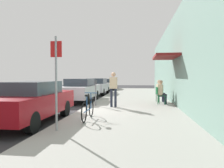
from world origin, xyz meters
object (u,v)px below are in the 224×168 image
parked_car_1 (80,90)px  street_sign (56,76)px  parked_car_3 (107,84)px  cafe_chair_0 (161,95)px  parked_car_2 (97,86)px  parking_meter (96,91)px  pedestrian_standing (113,87)px  bicycle_0 (88,109)px  seated_patron_1 (160,90)px  parked_car_0 (30,101)px  cafe_chair_1 (159,93)px  seated_patron_0 (162,91)px

parked_car_1 → street_sign: street_sign is taller
parked_car_3 → cafe_chair_0: (4.91, -13.30, -0.07)m
parked_car_2 → parking_meter: parking_meter is taller
pedestrian_standing → parked_car_3: bearing=99.7°
parked_car_1 → parked_car_2: size_ratio=1.00×
bicycle_0 → seated_patron_1: seated_patron_1 is taller
parked_car_1 → cafe_chair_0: bearing=-16.8°
parked_car_0 → cafe_chair_0: 6.90m
cafe_chair_0 → cafe_chair_1: (-0.00, 0.89, 0.00)m
cafe_chair_1 → seated_patron_1: seated_patron_1 is taller
parked_car_3 → cafe_chair_1: bearing=-68.4°
parked_car_3 → bicycle_0: size_ratio=2.57×
parked_car_1 → parking_meter: 2.97m
street_sign → pedestrian_standing: street_sign is taller
parked_car_0 → bicycle_0: 2.04m
parked_car_3 → cafe_chair_0: parked_car_3 is taller
parked_car_1 → parked_car_3: bearing=90.0°
street_sign → parked_car_2: bearing=96.5°
street_sign → cafe_chair_1: bearing=64.3°
parked_car_3 → bicycle_0: (2.01, -17.92, -0.21)m
parked_car_2 → pedestrian_standing: size_ratio=2.59×
parked_car_0 → pedestrian_standing: 4.25m
parked_car_2 → street_sign: size_ratio=1.69×
parked_car_2 → seated_patron_1: size_ratio=3.41×
parked_car_2 → street_sign: bearing=-83.5°
bicycle_0 → parked_car_1: bearing=108.2°
street_sign → cafe_chair_0: street_sign is taller
parking_meter → cafe_chair_0: 3.53m
parked_car_3 → bicycle_0: parked_car_3 is taller
parked_car_3 → pedestrian_standing: pedestrian_standing is taller
parked_car_3 → cafe_chair_1: size_ratio=5.06×
parked_car_3 → pedestrian_standing: 14.96m
street_sign → seated_patron_0: 7.15m
parked_car_1 → parked_car_2: 5.47m
bicycle_0 → seated_patron_0: 5.48m
cafe_chair_1 → pedestrian_standing: size_ratio=0.51×
parked_car_2 → cafe_chair_1: (4.91, -6.06, -0.12)m
parked_car_1 → street_sign: (1.50, -7.69, 0.88)m
parked_car_0 → parked_car_3: 18.15m
parked_car_3 → street_sign: size_ratio=1.69×
parked_car_1 → seated_patron_0: bearing=-16.8°
parked_car_1 → parking_meter: parked_car_1 is taller
parked_car_1 → street_sign: bearing=-79.0°
seated_patron_0 → cafe_chair_1: seated_patron_0 is taller
parked_car_3 → parked_car_1: bearing=-90.0°
bicycle_0 → cafe_chair_0: bicycle_0 is taller
street_sign → seated_patron_1: 7.96m
bicycle_0 → cafe_chair_0: 5.45m
seated_patron_0 → parked_car_1: bearing=163.2°
parked_car_2 → bicycle_0: parked_car_2 is taller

